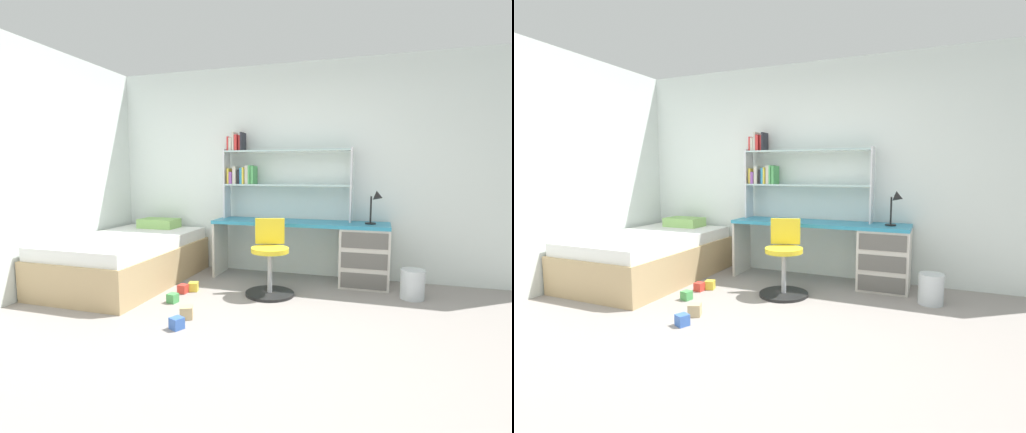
% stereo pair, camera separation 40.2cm
% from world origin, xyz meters
% --- Properties ---
extents(ground_plane, '(5.87, 5.62, 0.02)m').
position_xyz_m(ground_plane, '(0.00, 0.00, -0.01)').
color(ground_plane, gray).
extents(room_shell, '(5.87, 5.62, 2.64)m').
position_xyz_m(room_shell, '(-1.21, 1.20, 1.32)').
color(room_shell, silver).
rests_on(room_shell, ground_plane).
extents(desk, '(2.08, 0.51, 0.72)m').
position_xyz_m(desk, '(0.66, 2.03, 0.40)').
color(desk, teal).
rests_on(desk, ground_plane).
extents(bookshelf_hutch, '(1.59, 0.22, 1.09)m').
position_xyz_m(bookshelf_hutch, '(-0.35, 2.17, 1.33)').
color(bookshelf_hutch, silver).
rests_on(bookshelf_hutch, desk).
extents(desk_lamp, '(0.20, 0.17, 0.38)m').
position_xyz_m(desk_lamp, '(0.98, 2.00, 0.97)').
color(desk_lamp, black).
rests_on(desk_lamp, desk).
extents(swivel_chair, '(0.52, 0.52, 0.80)m').
position_xyz_m(swivel_chair, '(-0.08, 1.39, 0.32)').
color(swivel_chair, black).
rests_on(swivel_chair, ground_plane).
extents(bed_platform, '(1.21, 1.93, 0.68)m').
position_xyz_m(bed_platform, '(-1.81, 1.34, 0.28)').
color(bed_platform, tan).
rests_on(bed_platform, ground_plane).
extents(waste_bin, '(0.24, 0.24, 0.31)m').
position_xyz_m(waste_bin, '(1.36, 1.68, 0.15)').
color(waste_bin, silver).
rests_on(waste_bin, ground_plane).
extents(toy_block_yellow_0, '(0.12, 0.12, 0.10)m').
position_xyz_m(toy_block_yellow_0, '(-0.91, 1.24, 0.05)').
color(toy_block_yellow_0, gold).
rests_on(toy_block_yellow_0, ground_plane).
extents(toy_block_natural_1, '(0.15, 0.15, 0.11)m').
position_xyz_m(toy_block_natural_1, '(-0.60, 0.49, 0.06)').
color(toy_block_natural_1, tan).
rests_on(toy_block_natural_1, ground_plane).
extents(toy_block_green_2, '(0.11, 0.11, 0.09)m').
position_xyz_m(toy_block_green_2, '(-0.94, 0.83, 0.05)').
color(toy_block_green_2, '#479E51').
rests_on(toy_block_green_2, ground_plane).
extents(toy_block_blue_3, '(0.13, 0.13, 0.10)m').
position_xyz_m(toy_block_blue_3, '(-0.57, 0.26, 0.05)').
color(toy_block_blue_3, '#3860B7').
rests_on(toy_block_blue_3, ground_plane).
extents(toy_block_red_4, '(0.10, 0.10, 0.09)m').
position_xyz_m(toy_block_red_4, '(-0.99, 1.14, 0.05)').
color(toy_block_red_4, red).
rests_on(toy_block_red_4, ground_plane).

